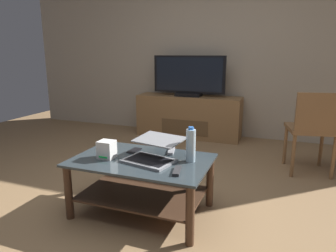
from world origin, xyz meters
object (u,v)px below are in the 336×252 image
dining_chair (313,127)px  router_box (107,150)px  media_cabinet (189,116)px  cell_phone (134,150)px  television (189,77)px  tv_remote (171,151)px  water_bottle_near (191,145)px  soundbar_remote (177,171)px  coffee_table (142,176)px  laptop (153,152)px

dining_chair → router_box: size_ratio=6.32×
media_cabinet → cell_phone: 2.16m
television → tv_remote: television is taller
media_cabinet → tv_remote: size_ratio=9.63×
media_cabinet → water_bottle_near: (0.68, -2.21, 0.26)m
tv_remote → cell_phone: bearing=-177.7°
television → dining_chair: size_ratio=1.23×
media_cabinet → soundbar_remote: media_cabinet is taller
coffee_table → cell_phone: cell_phone is taller
soundbar_remote → tv_remote: bearing=103.9°
coffee_table → router_box: size_ratio=7.65×
water_bottle_near → router_box: bearing=-165.9°
television → media_cabinet: bearing=90.0°
dining_chair → tv_remote: (-1.13, -1.08, -0.05)m
water_bottle_near → soundbar_remote: size_ratio=1.66×
laptop → media_cabinet: bearing=100.1°
coffee_table → router_box: 0.34m
dining_chair → tv_remote: bearing=-136.2°
laptop → tv_remote: laptop is taller
laptop → soundbar_remote: bearing=-34.1°
television → tv_remote: size_ratio=6.65×
television → soundbar_remote: 2.56m
media_cabinet → laptop: bearing=-79.9°
television → router_box: bearing=-88.6°
dining_chair → coffee_table: bearing=-134.3°
media_cabinet → cell_phone: bearing=-85.3°
tv_remote → television: bearing=90.2°
water_bottle_near → cell_phone: 0.52m
water_bottle_near → soundbar_remote: (-0.02, -0.24, -0.12)m
router_box → water_bottle_near: bearing=14.1°
laptop → soundbar_remote: (0.25, -0.17, -0.05)m
coffee_table → media_cabinet: (-0.32, 2.30, 0.01)m
television → coffee_table: bearing=-82.1°
coffee_table → laptop: 0.22m
coffee_table → cell_phone: size_ratio=7.48×
tv_remote → soundbar_remote: bearing=-77.7°
laptop → cell_phone: bearing=148.6°
coffee_table → cell_phone: 0.25m
media_cabinet → water_bottle_near: bearing=-72.9°
laptop → water_bottle_near: size_ratio=1.72×
router_box → television: bearing=91.4°
cell_phone → router_box: bearing=-114.3°
laptop → soundbar_remote: laptop is taller
coffee_table → media_cabinet: 2.32m
laptop → router_box: laptop is taller
media_cabinet → laptop: size_ratio=3.38×
router_box → coffee_table: bearing=15.4°
cell_phone → soundbar_remote: 0.57m
soundbar_remote → media_cabinet: bearing=93.7°
coffee_table → media_cabinet: size_ratio=0.68×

